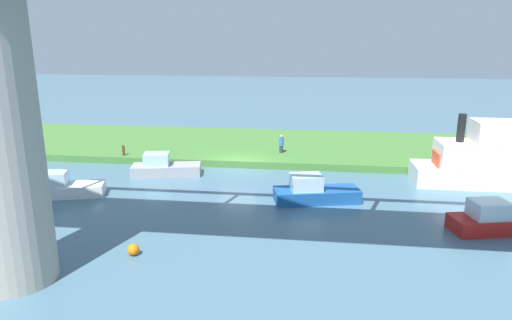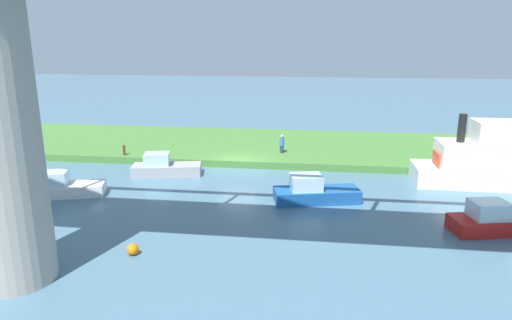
% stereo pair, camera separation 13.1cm
% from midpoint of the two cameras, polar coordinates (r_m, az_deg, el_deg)
% --- Properties ---
extents(ground_plane, '(160.00, 160.00, 0.00)m').
position_cam_midpoint_polar(ground_plane, '(31.91, -2.42, -1.05)').
color(ground_plane, '#476B7F').
extents(grassy_bank, '(80.00, 12.00, 0.50)m').
position_cam_midpoint_polar(grassy_bank, '(37.58, -0.88, 1.83)').
color(grassy_bank, '#427533').
rests_on(grassy_bank, ground).
extents(person_on_bank, '(0.51, 0.51, 1.39)m').
position_cam_midpoint_polar(person_on_bank, '(34.07, 3.09, 2.07)').
color(person_on_bank, '#2D334C').
rests_on(person_on_bank, grassy_bank).
extents(mooring_post, '(0.20, 0.20, 0.75)m').
position_cam_midpoint_polar(mooring_post, '(34.76, -16.47, 1.18)').
color(mooring_post, brown).
rests_on(mooring_post, grassy_bank).
extents(pontoon_yellow, '(8.69, 2.94, 4.43)m').
position_cam_midpoint_polar(pontoon_yellow, '(31.38, 27.52, 0.06)').
color(pontoon_yellow, white).
rests_on(pontoon_yellow, ground).
extents(skiff_small, '(4.79, 2.60, 1.51)m').
position_cam_midpoint_polar(skiff_small, '(24.33, 27.90, -6.71)').
color(skiff_small, red).
rests_on(skiff_small, ground).
extents(houseboat_blue, '(4.75, 2.49, 1.50)m').
position_cam_midpoint_polar(houseboat_blue, '(30.83, -11.63, -0.89)').
color(houseboat_blue, '#99999E').
rests_on(houseboat_blue, ground).
extents(riverboat_paddlewheel, '(4.97, 2.73, 1.57)m').
position_cam_midpoint_polar(riverboat_paddlewheel, '(25.50, 7.18, -4.01)').
color(riverboat_paddlewheel, '#195199').
rests_on(riverboat_paddlewheel, ground).
extents(motorboat_white, '(4.66, 2.77, 1.47)m').
position_cam_midpoint_polar(motorboat_white, '(28.51, -23.38, -3.18)').
color(motorboat_white, white).
rests_on(motorboat_white, ground).
extents(marker_buoy, '(0.50, 0.50, 0.50)m').
position_cam_midpoint_polar(marker_buoy, '(20.08, -15.37, -10.82)').
color(marker_buoy, orange).
rests_on(marker_buoy, ground).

